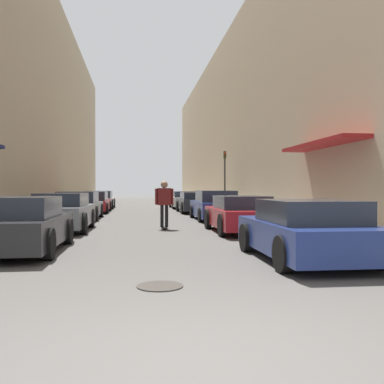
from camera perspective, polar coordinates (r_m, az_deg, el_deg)
The scene contains 18 objects.
ground at distance 25.80m, azimuth -6.42°, elevation -2.75°, with size 122.42×122.42×0.00m, color #4C4947.
curb_strip_left at distance 31.68m, azimuth -15.72°, elevation -2.05°, with size 1.80×55.65×0.12m.
curb_strip_right at distance 31.83m, azimuth 2.46°, elevation -2.02°, with size 1.80×55.65×0.12m.
building_row_left at distance 32.75m, azimuth -20.88°, elevation 11.11°, with size 4.90×55.65×15.02m.
building_row_right at distance 32.78m, azimuth 7.53°, elevation 8.95°, with size 4.90×55.65×12.55m.
parked_car_left_0 at distance 10.64m, azimuth -21.96°, elevation -4.13°, with size 1.95×4.12×1.28m.
parked_car_left_1 at distance 15.31m, azimuth -16.86°, elevation -2.63°, with size 1.86×3.95×1.31m.
parked_car_left_2 at distance 20.93m, azimuth -14.88°, elevation -1.79°, with size 2.02×4.60×1.32m.
parked_car_left_3 at distance 26.50m, azimuth -13.17°, elevation -1.36°, with size 2.08×4.64×1.27m.
parked_car_left_4 at distance 31.63m, azimuth -12.23°, elevation -1.03°, with size 2.09×4.46×1.27m.
parked_car_right_0 at distance 9.10m, azimuth 15.02°, elevation -5.02°, with size 2.05×4.06×1.24m.
parked_car_right_1 at distance 14.41m, azimuth 6.41°, elevation -2.96°, with size 1.91×4.17×1.22m.
parked_car_right_2 at distance 19.84m, azimuth 3.06°, elevation -1.86°, with size 1.93×4.52×1.36m.
parked_car_right_3 at distance 25.70m, azimuth 0.41°, elevation -1.40°, with size 1.98×4.63×1.23m.
parked_car_right_4 at distance 31.23m, azimuth -1.06°, elevation -1.05°, with size 1.97×4.56×1.24m.
skateboarder at distance 15.37m, azimuth -3.72°, elevation -1.01°, with size 0.66×0.78×1.73m.
manhole_cover at distance 6.59m, azimuth -4.30°, elevation -12.40°, with size 0.70×0.70×0.02m.
traffic_light at distance 26.94m, azimuth 4.40°, elevation 2.45°, with size 0.16×0.22×3.68m.
Camera 1 is at (-0.48, -3.50, 1.49)m, focal length 40.00 mm.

